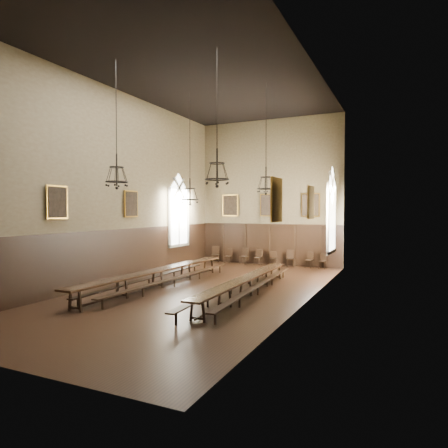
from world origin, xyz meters
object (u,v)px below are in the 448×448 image
Objects in this scene: chair_4 at (273,261)px; chair_7 at (323,264)px; table_left at (158,278)px; bench_left_inner at (174,281)px; chair_6 at (309,263)px; bench_right_inner at (231,287)px; chair_5 at (290,262)px; chandelier_front_right at (217,171)px; chandelier_back_left at (190,192)px; chandelier_front_left at (117,174)px; chair_1 at (228,259)px; chair_2 at (244,259)px; table_right at (246,286)px; chair_3 at (258,260)px; bench_left_outer at (149,281)px; chair_0 at (215,257)px; bench_right_outer at (258,288)px; chandelier_back_right at (266,181)px.

chair_4 is 0.98× the size of chair_7.
bench_left_inner is at bearing 31.56° from table_left.
chair_6 reaches higher than table_left.
chair_5 is (0.09, 8.60, 0.01)m from bench_right_inner.
chandelier_front_right reaches higher than bench_right_inner.
chandelier_front_right is (3.28, -2.44, 4.50)m from bench_left_inner.
chandelier_back_left and chandelier_front_left have the same top height.
chair_1 is at bearing 161.41° from chair_5.
table_right is at bearing -60.17° from chair_2.
chair_3 reaches higher than bench_left_inner.
chandelier_front_right reaches higher than bench_left_outer.
chair_2 is (1.99, 0.02, -0.02)m from chair_0.
bench_right_outer is 9.17m from chair_2.
chandelier_front_left is at bearing -89.90° from chair_3.
bench_right_inner is 1.09m from bench_right_outer.
bench_right_outer is at bearing 75.20° from chandelier_front_right.
bench_left_inner is 8.82m from chair_5.
table_left is 11.75× the size of chair_4.
chair_6 is at bearing -178.77° from chair_7.
chair_5 is at bearing 95.56° from chandelier_back_right.
chair_3 is 1.06× the size of chair_4.
table_right is at bearing -29.41° from chandelier_back_left.
chair_6 is 0.19× the size of chandelier_back_right.
bench_right_outer is at bearing 14.74° from bench_right_inner.
chair_0 is (-5.51, 8.49, -0.04)m from table_right.
table_left is at bearing -76.85° from chair_1.
chandelier_back_right reaches higher than chair_3.
chair_2 is at bearing 86.04° from table_left.
chair_7 is at bearing -19.18° from chair_0.
chandelier_back_left is 3.85m from chandelier_back_right.
chandelier_back_right is (3.57, 1.92, 4.41)m from bench_left_inner.
chandelier_back_right is at bearing 28.78° from table_left.
chandelier_front_left is at bearing -102.65° from chair_6.
chandelier_front_right reaches higher than chair_2.
chandelier_back_left is at bearing 80.60° from table_left.
chair_6 is (4.09, 0.10, -0.02)m from chair_2.
table_left is 4.56m from bench_right_outer.
chair_3 is 0.20× the size of chandelier_front_left.
chair_5 is 12.72m from chandelier_front_left.
chair_7 is (6.88, 0.04, -0.04)m from chair_0.
chair_2 is 1.13× the size of chair_4.
chair_3 reaches higher than table_left.
chair_1 is at bearing 97.77° from chandelier_back_left.
bench_left_outer is at bearing -89.19° from chair_2.
bench_left_inner is 10.71× the size of chair_7.
chair_1 is (0.88, 0.11, -0.05)m from chair_0.
chandelier_front_right is at bearing -69.88° from chair_3.
chair_6 is at bearing 67.81° from chandelier_front_left.
bench_right_outer is 6.07m from chandelier_back_left.
chandelier_back_left reaches higher than chair_5.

